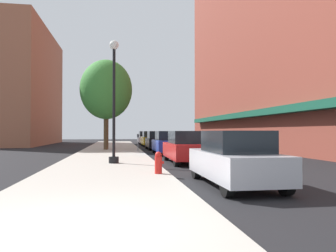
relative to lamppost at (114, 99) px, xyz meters
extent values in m
plane|color=black|center=(3.67, 7.67, -3.20)|extent=(90.00, 90.00, 0.00)
cube|color=#A8A399|center=(-0.33, 8.67, -3.14)|extent=(4.80, 50.00, 0.12)
cube|color=#144C38|center=(11.32, 11.67, -0.10)|extent=(0.90, 34.00, 0.50)
cube|color=#9E6047|center=(-11.33, 26.67, 3.91)|extent=(6.00, 18.00, 14.22)
cylinder|color=black|center=(0.00, 0.00, -2.93)|extent=(0.48, 0.48, 0.30)
cylinder|color=black|center=(0.00, 0.00, -0.18)|extent=(0.14, 0.14, 5.20)
sphere|color=silver|center=(0.00, 0.00, 2.60)|extent=(0.44, 0.44, 0.44)
cylinder|color=red|center=(1.64, -4.13, -2.77)|extent=(0.26, 0.26, 0.62)
sphere|color=red|center=(1.64, -4.13, -2.41)|extent=(0.24, 0.24, 0.24)
cylinder|color=red|center=(1.78, -4.13, -2.68)|extent=(0.12, 0.10, 0.10)
cylinder|color=slate|center=(1.72, 9.20, -2.56)|extent=(0.06, 0.06, 1.05)
cube|color=#33383D|center=(1.72, 9.20, -1.90)|extent=(0.14, 0.09, 0.26)
cylinder|color=#4C3823|center=(-0.80, 11.88, -1.37)|extent=(0.40, 0.40, 3.42)
ellipsoid|color=#387F33|center=(-0.80, 11.88, 1.97)|extent=(4.36, 4.36, 5.01)
cylinder|color=black|center=(2.89, -4.73, -2.88)|extent=(0.22, 0.64, 0.64)
cylinder|color=black|center=(4.45, -4.73, -2.88)|extent=(0.22, 0.64, 0.64)
cylinder|color=black|center=(2.89, -7.93, -2.88)|extent=(0.22, 0.64, 0.64)
cylinder|color=black|center=(4.45, -7.93, -2.88)|extent=(0.22, 0.64, 0.64)
cube|color=#B2B2BA|center=(3.67, -6.33, -2.56)|extent=(1.80, 4.30, 0.76)
cube|color=black|center=(3.67, -6.48, -1.86)|extent=(1.56, 2.20, 0.64)
cylinder|color=black|center=(2.89, 2.28, -2.88)|extent=(0.22, 0.64, 0.64)
cylinder|color=black|center=(4.45, 2.28, -2.88)|extent=(0.22, 0.64, 0.64)
cylinder|color=black|center=(2.89, -0.92, -2.88)|extent=(0.22, 0.64, 0.64)
cylinder|color=black|center=(4.45, -0.92, -2.88)|extent=(0.22, 0.64, 0.64)
cube|color=red|center=(3.67, 0.68, -2.56)|extent=(1.80, 4.30, 0.76)
cube|color=black|center=(3.67, 0.53, -1.86)|extent=(1.56, 2.20, 0.64)
cylinder|color=black|center=(2.89, 8.49, -2.88)|extent=(0.22, 0.64, 0.64)
cylinder|color=black|center=(4.45, 8.49, -2.88)|extent=(0.22, 0.64, 0.64)
cylinder|color=black|center=(2.89, 5.29, -2.88)|extent=(0.22, 0.64, 0.64)
cylinder|color=black|center=(4.45, 5.29, -2.88)|extent=(0.22, 0.64, 0.64)
cube|color=#1E389E|center=(3.67, 6.89, -2.56)|extent=(1.80, 4.30, 0.76)
cube|color=black|center=(3.67, 6.74, -1.86)|extent=(1.56, 2.20, 0.64)
cylinder|color=black|center=(2.89, 14.82, -2.88)|extent=(0.22, 0.64, 0.64)
cylinder|color=black|center=(4.45, 14.82, -2.88)|extent=(0.22, 0.64, 0.64)
cylinder|color=black|center=(2.89, 11.62, -2.88)|extent=(0.22, 0.64, 0.64)
cylinder|color=black|center=(4.45, 11.62, -2.88)|extent=(0.22, 0.64, 0.64)
cube|color=black|center=(3.67, 13.22, -2.56)|extent=(1.80, 4.30, 0.76)
cube|color=black|center=(3.67, 13.07, -1.86)|extent=(1.56, 2.20, 0.64)
cylinder|color=black|center=(2.89, 20.78, -2.88)|extent=(0.22, 0.64, 0.64)
cylinder|color=black|center=(4.45, 20.78, -2.88)|extent=(0.22, 0.64, 0.64)
cylinder|color=black|center=(2.89, 17.58, -2.88)|extent=(0.22, 0.64, 0.64)
cylinder|color=black|center=(4.45, 17.58, -2.88)|extent=(0.22, 0.64, 0.64)
cube|color=gold|center=(3.67, 19.18, -2.56)|extent=(1.80, 4.30, 0.76)
cube|color=black|center=(3.67, 19.03, -1.86)|extent=(1.56, 2.20, 0.64)
cylinder|color=black|center=(2.89, 27.15, -2.88)|extent=(0.22, 0.64, 0.64)
cylinder|color=black|center=(4.45, 27.15, -2.88)|extent=(0.22, 0.64, 0.64)
cylinder|color=black|center=(2.89, 23.95, -2.88)|extent=(0.22, 0.64, 0.64)
cylinder|color=black|center=(4.45, 23.95, -2.88)|extent=(0.22, 0.64, 0.64)
cube|color=silver|center=(3.67, 25.55, -2.56)|extent=(1.80, 4.30, 0.76)
cube|color=black|center=(3.67, 25.40, -1.86)|extent=(1.56, 2.20, 0.64)
camera|label=1|loc=(0.21, -15.56, -1.56)|focal=34.26mm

